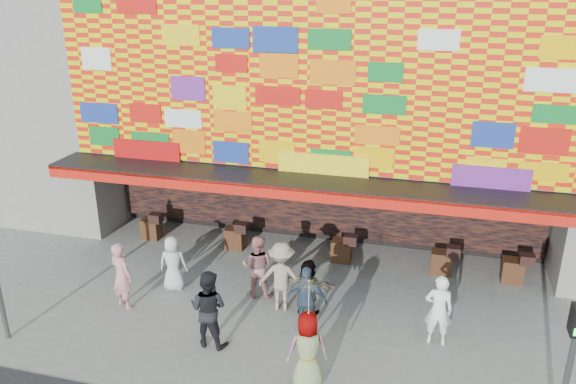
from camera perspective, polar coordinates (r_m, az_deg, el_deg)
name	(u,v)px	position (r m, az deg, el deg)	size (l,w,h in m)	color
ground	(268,341)	(14.10, -2.06, -14.90)	(90.00, 90.00, 0.00)	slate
shop_building	(335,73)	(19.65, 4.82, 11.92)	(15.20, 9.40, 10.00)	gray
neighbor_left	(6,41)	(25.17, -26.69, 13.55)	(11.00, 8.00, 12.00)	gray
signal_right	(571,356)	(11.71, 26.85, -14.63)	(0.22, 0.20, 3.00)	#59595B
ped_a	(173,263)	(16.13, -11.61, -7.10)	(0.78, 0.51, 1.60)	silver
ped_b	(122,275)	(15.54, -16.56, -8.13)	(0.68, 0.45, 1.87)	#C88189
ped_c	(208,308)	(13.61, -8.09, -11.63)	(0.94, 0.73, 1.94)	black
ped_d	(282,276)	(14.84, -0.66, -8.57)	(1.23, 0.71, 1.90)	gray
ped_e	(307,300)	(14.00, 1.92, -10.87)	(1.03, 0.43, 1.75)	#35495E
ped_f	(308,287)	(14.72, 2.06, -9.65)	(1.42, 0.45, 1.54)	gray
ped_g	(308,350)	(12.28, 2.02, -15.79)	(0.88, 0.57, 1.80)	gray
ped_h	(438,310)	(14.00, 15.04, -11.51)	(0.66, 0.43, 1.81)	white
ped_i	(257,266)	(15.45, -3.14, -7.55)	(0.87, 0.68, 1.80)	tan
parasol	(309,299)	(11.58, 2.10, -10.79)	(1.06, 1.08, 1.86)	#FDD69F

